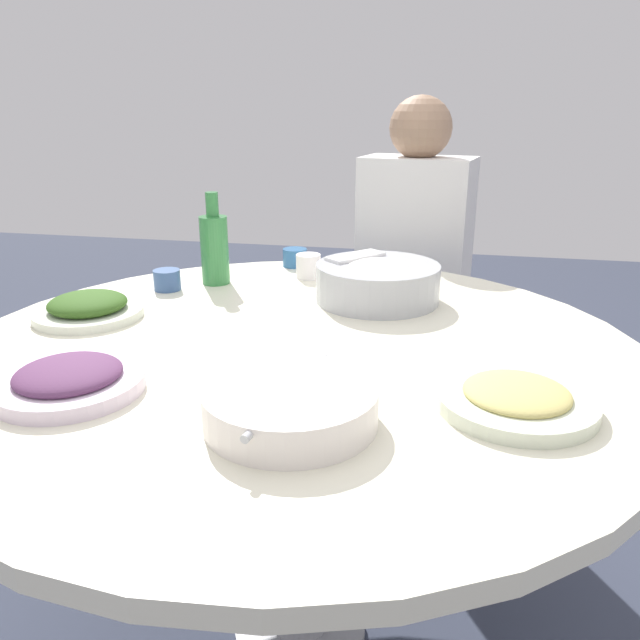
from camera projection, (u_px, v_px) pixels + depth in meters
ground at (300, 633)px, 1.43m from camera, size 8.00×8.00×0.00m
round_dining_table at (297, 386)px, 1.23m from camera, size 1.33×1.33×0.72m
rice_bowl at (377, 282)px, 1.44m from camera, size 0.29×0.29×0.10m
soup_bowl at (290, 406)px, 0.89m from camera, size 0.25×0.28×0.06m
dish_noodles at (516, 398)px, 0.94m from camera, size 0.24×0.24×0.04m
dish_greens at (88, 308)px, 1.33m from camera, size 0.23×0.23×0.05m
dish_eggplant at (69, 380)px, 0.99m from camera, size 0.24×0.24×0.05m
green_bottle at (214, 247)px, 1.57m from camera, size 0.07×0.07×0.23m
tea_cup_near at (295, 258)px, 1.75m from camera, size 0.07×0.07×0.05m
tea_cup_far at (308, 266)px, 1.63m from camera, size 0.07×0.07×0.06m
tea_cup_side at (167, 280)px, 1.53m from camera, size 0.07×0.07×0.05m
stool_for_diner_left at (407, 391)px, 2.16m from camera, size 0.31×0.31×0.43m
diner_left at (415, 241)px, 1.98m from camera, size 0.38×0.39×0.76m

